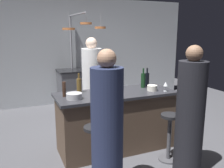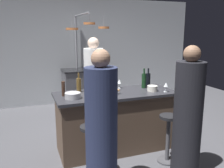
{
  "view_description": "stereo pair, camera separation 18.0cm",
  "coord_description": "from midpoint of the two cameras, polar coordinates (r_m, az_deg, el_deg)",
  "views": [
    {
      "loc": [
        -1.44,
        -3.23,
        1.8
      ],
      "look_at": [
        0.0,
        0.15,
        1.0
      ],
      "focal_mm": 39.12,
      "sensor_mm": 36.0,
      "label": 1
    },
    {
      "loc": [
        -1.27,
        -3.3,
        1.8
      ],
      "look_at": [
        0.0,
        0.15,
        1.0
      ],
      "focal_mm": 39.12,
      "sensor_mm": 36.0,
      "label": 2
    }
  ],
  "objects": [
    {
      "name": "pepper_mill",
      "position": [
        3.48,
        -9.86,
        -1.11
      ],
      "size": [
        0.05,
        0.05,
        0.21
      ],
      "primitive_type": "cylinder",
      "color": "#382319",
      "rests_on": "kitchen_island"
    },
    {
      "name": "guest_right",
      "position": [
        3.15,
        18.84,
        -7.65
      ],
      "size": [
        0.35,
        0.35,
        1.64
      ],
      "color": "black",
      "rests_on": "ground_plane"
    },
    {
      "name": "wine_glass_by_chef",
      "position": [
        3.77,
        13.84,
        -0.25
      ],
      "size": [
        0.07,
        0.07,
        0.15
      ],
      "color": "silver",
      "rests_on": "kitchen_island"
    },
    {
      "name": "kitchen_island",
      "position": [
        3.78,
        2.17,
        -8.59
      ],
      "size": [
        1.8,
        0.72,
        0.9
      ],
      "color": "brown",
      "rests_on": "ground_plane"
    },
    {
      "name": "wine_bottle_dark",
      "position": [
        4.11,
        9.68,
        1.09
      ],
      "size": [
        0.07,
        0.07,
        0.3
      ],
      "color": "black",
      "rests_on": "kitchen_island"
    },
    {
      "name": "wine_bottle_amber",
      "position": [
        3.67,
        -6.37,
        -0.2
      ],
      "size": [
        0.07,
        0.07,
        0.29
      ],
      "color": "brown",
      "rests_on": "kitchen_island"
    },
    {
      "name": "bar_stool_left",
      "position": [
        3.11,
        -3.21,
        -15.02
      ],
      "size": [
        0.28,
        0.28,
        0.68
      ],
      "color": "#4C4C51",
      "rests_on": "ground_plane"
    },
    {
      "name": "wine_bottle_rose",
      "position": [
        3.5,
        1.9,
        -0.79
      ],
      "size": [
        0.07,
        0.07,
        0.29
      ],
      "color": "#B78C8E",
      "rests_on": "kitchen_island"
    },
    {
      "name": "bar_stool_right",
      "position": [
        3.55,
        14.41,
        -11.76
      ],
      "size": [
        0.28,
        0.28,
        0.68
      ],
      "color": "#4C4C51",
      "rests_on": "ground_plane"
    },
    {
      "name": "mixing_bowl_blue",
      "position": [
        3.45,
        -0.16,
        -2.32
      ],
      "size": [
        0.2,
        0.2,
        0.06
      ],
      "primitive_type": "cylinder",
      "color": "#334C6B",
      "rests_on": "kitchen_island"
    },
    {
      "name": "mixing_bowl_steel",
      "position": [
        3.35,
        -7.64,
        -2.71
      ],
      "size": [
        0.22,
        0.22,
        0.08
      ],
      "primitive_type": "cylinder",
      "color": "#B7B7BC",
      "rests_on": "kitchen_island"
    },
    {
      "name": "ground_plane",
      "position": [
        3.97,
        2.12,
        -14.72
      ],
      "size": [
        9.0,
        9.0,
        0.0
      ],
      "primitive_type": "plane",
      "color": "#4C4C51"
    },
    {
      "name": "stove_range",
      "position": [
        6.03,
        -6.73,
        -0.79
      ],
      "size": [
        0.8,
        0.64,
        0.89
      ],
      "color": "#47474C",
      "rests_on": "ground_plane"
    },
    {
      "name": "overhead_pot_rack",
      "position": [
        5.44,
        -5.85,
        10.81
      ],
      "size": [
        0.89,
        1.29,
        2.17
      ],
      "color": "gray",
      "rests_on": "ground_plane"
    },
    {
      "name": "wine_bottle_red",
      "position": [
        3.97,
        8.75,
        0.84
      ],
      "size": [
        0.07,
        0.07,
        0.32
      ],
      "color": "#143319",
      "rests_on": "kitchen_island"
    },
    {
      "name": "mixing_bowl_ceramic",
      "position": [
        3.78,
        10.76,
        -1.04
      ],
      "size": [
        0.15,
        0.15,
        0.08
      ],
      "primitive_type": "cylinder",
      "color": "silver",
      "rests_on": "kitchen_island"
    },
    {
      "name": "guest_left",
      "position": [
        2.64,
        -0.52,
        -11.0
      ],
      "size": [
        0.34,
        0.34,
        1.63
      ],
      "color": "#262D4C",
      "rests_on": "ground_plane"
    },
    {
      "name": "back_wall",
      "position": [
        6.28,
        -7.79,
        7.6
      ],
      "size": [
        6.4,
        0.16,
        2.6
      ],
      "primitive_type": "cube",
      "color": "#B2B7BC",
      "rests_on": "ground_plane"
    },
    {
      "name": "chef",
      "position": [
        4.5,
        -3.08,
        -0.76
      ],
      "size": [
        0.36,
        0.36,
        1.69
      ],
      "color": "white",
      "rests_on": "ground_plane"
    },
    {
      "name": "cutting_board",
      "position": [
        3.77,
        0.4,
        -1.38
      ],
      "size": [
        0.32,
        0.22,
        0.02
      ],
      "primitive_type": "cube",
      "color": "#997047",
      "rests_on": "kitchen_island"
    },
    {
      "name": "wine_glass_near_right_guest",
      "position": [
        3.89,
        3.04,
        0.49
      ],
      "size": [
        0.07,
        0.07,
        0.15
      ],
      "color": "silver",
      "rests_on": "kitchen_island"
    }
  ]
}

